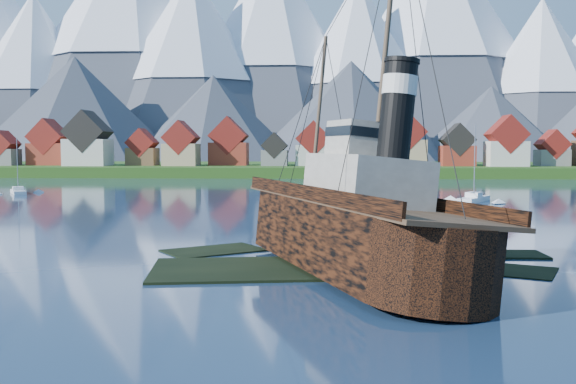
{
  "coord_description": "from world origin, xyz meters",
  "views": [
    {
      "loc": [
        -0.15,
        -47.17,
        8.72
      ],
      "look_at": [
        -2.76,
        6.0,
        5.0
      ],
      "focal_mm": 40.0,
      "sensor_mm": 36.0,
      "label": 1
    }
  ],
  "objects_px": {
    "tugboat_wreck": "(347,222)",
    "sailboat_e": "(370,190)",
    "sailboat_d": "(474,200)",
    "sailboat_c": "(18,192)"
  },
  "relations": [
    {
      "from": "tugboat_wreck",
      "to": "sailboat_e",
      "type": "relative_size",
      "value": 3.0
    },
    {
      "from": "sailboat_d",
      "to": "sailboat_e",
      "type": "height_order",
      "value": "sailboat_d"
    },
    {
      "from": "tugboat_wreck",
      "to": "sailboat_e",
      "type": "bearing_deg",
      "value": 63.39
    },
    {
      "from": "tugboat_wreck",
      "to": "sailboat_c",
      "type": "bearing_deg",
      "value": 108.62
    },
    {
      "from": "sailboat_c",
      "to": "sailboat_e",
      "type": "bearing_deg",
      "value": -21.58
    },
    {
      "from": "sailboat_c",
      "to": "sailboat_e",
      "type": "xyz_separation_m",
      "value": [
        66.97,
        10.74,
        -0.01
      ]
    },
    {
      "from": "tugboat_wreck",
      "to": "sailboat_c",
      "type": "height_order",
      "value": "tugboat_wreck"
    },
    {
      "from": "tugboat_wreck",
      "to": "sailboat_c",
      "type": "xyz_separation_m",
      "value": [
        -58.8,
        71.24,
        -3.0
      ]
    },
    {
      "from": "sailboat_c",
      "to": "sailboat_d",
      "type": "relative_size",
      "value": 0.85
    },
    {
      "from": "tugboat_wreck",
      "to": "sailboat_c",
      "type": "relative_size",
      "value": 2.98
    }
  ]
}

